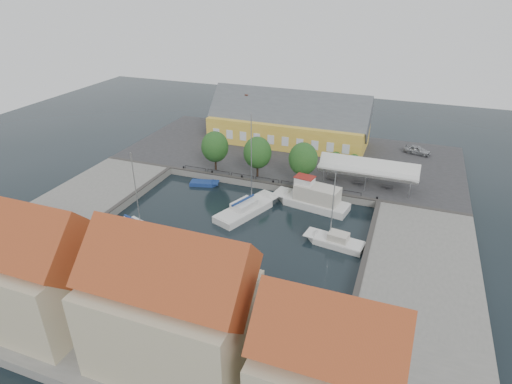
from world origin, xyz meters
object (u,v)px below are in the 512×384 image
(launch_nw, at_px, (204,184))
(car_red, at_px, (260,155))
(east_boat_b, at_px, (335,243))
(launch_sw, at_px, (102,240))
(center_sailboat, at_px, (246,210))
(trawler, at_px, (313,200))
(west_boat_d, at_px, (138,233))
(car_silver, at_px, (417,150))
(tent_canopy, at_px, (368,169))
(warehouse, at_px, (286,123))

(launch_nw, bearing_deg, car_red, 61.25)
(east_boat_b, xyz_separation_m, launch_sw, (-26.46, -8.89, -0.17))
(launch_nw, bearing_deg, center_sailboat, -32.00)
(trawler, relative_size, west_boat_d, 0.95)
(car_red, relative_size, launch_sw, 1.07)
(launch_sw, xyz_separation_m, launch_nw, (4.57, 18.07, -0.00))
(trawler, distance_m, launch_sw, 27.70)
(car_silver, xyz_separation_m, west_boat_d, (-31.09, -37.28, -1.47))
(tent_canopy, xyz_separation_m, center_sailboat, (-14.09, -11.94, -3.32))
(tent_canopy, xyz_separation_m, car_red, (-17.89, 3.75, -1.90))
(warehouse, xyz_separation_m, east_boat_b, (15.16, -29.21, -4.17))
(warehouse, distance_m, west_boat_d, 36.66)
(tent_canopy, height_order, car_red, tent_canopy)
(tent_canopy, distance_m, launch_nw, 24.40)
(trawler, height_order, launch_nw, trawler)
(trawler, bearing_deg, launch_sw, -141.78)
(car_red, height_order, trawler, trawler)
(launch_sw, bearing_deg, car_red, 70.32)
(east_boat_b, height_order, west_boat_d, west_boat_d)
(car_red, height_order, center_sailboat, center_sailboat)
(west_boat_d, bearing_deg, center_sailboat, 42.95)
(warehouse, height_order, tent_canopy, warehouse)
(tent_canopy, height_order, east_boat_b, east_boat_b)
(center_sailboat, relative_size, launch_nw, 3.05)
(center_sailboat, distance_m, east_boat_b, 13.10)
(east_boat_b, bearing_deg, car_red, 130.73)
(east_boat_b, bearing_deg, launch_sw, -161.44)
(car_silver, relative_size, car_red, 0.91)
(launch_nw, bearing_deg, warehouse, 71.41)
(trawler, relative_size, east_boat_b, 1.12)
(center_sailboat, xyz_separation_m, west_boat_d, (-10.47, -9.74, -0.09))
(warehouse, relative_size, launch_sw, 6.37)
(car_red, xyz_separation_m, trawler, (11.74, -10.87, -0.77))
(car_red, distance_m, launch_nw, 11.44)
(center_sailboat, relative_size, launch_sw, 3.14)
(car_silver, xyz_separation_m, launch_nw, (-29.86, -21.76, -1.65))
(launch_sw, bearing_deg, trawler, 38.22)
(car_red, bearing_deg, launch_nw, -144.68)
(launch_sw, relative_size, launch_nw, 0.97)
(car_silver, height_order, east_boat_b, east_boat_b)
(trawler, height_order, west_boat_d, west_boat_d)
(tent_canopy, relative_size, center_sailboat, 0.99)
(car_silver, xyz_separation_m, trawler, (-12.68, -22.71, -0.72))
(launch_sw, bearing_deg, car_silver, 49.16)
(car_red, relative_size, trawler, 0.43)
(center_sailboat, bearing_deg, west_boat_d, -137.05)
(tent_canopy, relative_size, launch_sw, 3.12)
(center_sailboat, relative_size, east_boat_b, 1.42)
(tent_canopy, xyz_separation_m, east_boat_b, (-1.44, -15.35, -3.42))
(car_silver, distance_m, launch_sw, 52.68)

